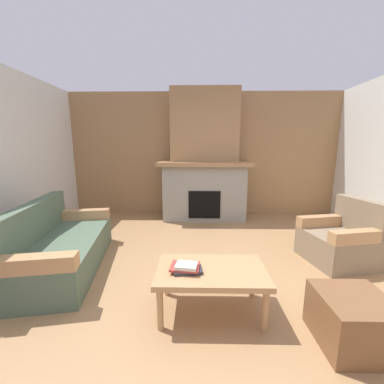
# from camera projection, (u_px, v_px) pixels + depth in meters

# --- Properties ---
(ground) EXTENTS (9.00, 9.00, 0.00)m
(ground) POSITION_uv_depth(u_px,v_px,m) (210.00, 285.00, 2.66)
(ground) COLOR #9E754C
(wall_back_wood_panel) EXTENTS (6.00, 0.12, 2.70)m
(wall_back_wood_panel) POSITION_uv_depth(u_px,v_px,m) (204.00, 155.00, 5.35)
(wall_back_wood_panel) COLOR #997047
(wall_back_wood_panel) RESTS_ON ground
(fireplace) EXTENTS (1.90, 0.82, 2.70)m
(fireplace) POSITION_uv_depth(u_px,v_px,m) (204.00, 164.00, 5.02)
(fireplace) COLOR gray
(fireplace) RESTS_ON ground
(couch) EXTENTS (1.15, 1.92, 0.85)m
(couch) POSITION_uv_depth(u_px,v_px,m) (59.00, 247.00, 2.98)
(couch) COLOR #4C604C
(couch) RESTS_ON ground
(armchair) EXTENTS (0.89, 0.89, 0.85)m
(armchair) POSITION_uv_depth(u_px,v_px,m) (341.00, 241.00, 3.18)
(armchair) COLOR #847056
(armchair) RESTS_ON ground
(coffee_table) EXTENTS (1.00, 0.60, 0.43)m
(coffee_table) POSITION_uv_depth(u_px,v_px,m) (211.00, 274.00, 2.18)
(coffee_table) COLOR tan
(coffee_table) RESTS_ON ground
(ottoman) EXTENTS (0.52, 0.52, 0.40)m
(ottoman) POSITION_uv_depth(u_px,v_px,m) (353.00, 320.00, 1.84)
(ottoman) COLOR brown
(ottoman) RESTS_ON ground
(book_stack_near_edge) EXTENTS (0.30, 0.23, 0.08)m
(book_stack_near_edge) POSITION_uv_depth(u_px,v_px,m) (186.00, 268.00, 2.12)
(book_stack_near_edge) COLOR #2D2D33
(book_stack_near_edge) RESTS_ON coffee_table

